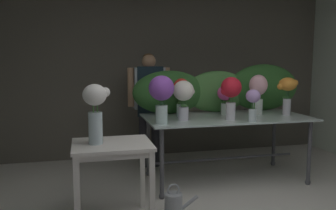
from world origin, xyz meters
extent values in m
plane|color=beige|center=(0.00, 1.68, 0.00)|extent=(7.40, 7.40, 0.00)
cube|color=#5B564C|center=(0.00, 3.36, 1.49)|extent=(5.50, 0.12, 2.98)
cube|color=silver|center=(0.41, 1.87, 0.83)|extent=(2.09, 1.03, 0.02)
cylinder|color=#4C4C51|center=(-0.53, 1.45, 0.41)|extent=(0.05, 0.05, 0.82)
sphere|color=#4C4C51|center=(-0.53, 1.45, 0.03)|extent=(0.07, 0.07, 0.07)
cylinder|color=#4C4C51|center=(1.36, 1.45, 0.41)|extent=(0.05, 0.05, 0.82)
sphere|color=#4C4C51|center=(1.36, 1.45, 0.03)|extent=(0.07, 0.07, 0.07)
cylinder|color=#4C4C51|center=(-0.53, 2.28, 0.41)|extent=(0.05, 0.05, 0.82)
sphere|color=#4C4C51|center=(-0.53, 2.28, 0.03)|extent=(0.07, 0.07, 0.07)
cylinder|color=#4C4C51|center=(1.36, 2.28, 0.41)|extent=(0.05, 0.05, 0.82)
sphere|color=#4C4C51|center=(1.36, 2.28, 0.03)|extent=(0.07, 0.07, 0.07)
cylinder|color=#4C4C51|center=(0.41, 1.87, 0.29)|extent=(1.89, 0.03, 0.03)
cube|color=silver|center=(-1.12, 1.02, 0.77)|extent=(0.74, 0.61, 0.03)
cube|color=silver|center=(-1.12, 1.02, 0.72)|extent=(0.68, 0.55, 0.06)
cube|color=silver|center=(-1.45, 0.75, 0.38)|extent=(0.05, 0.05, 0.75)
cube|color=silver|center=(-0.78, 0.75, 0.38)|extent=(0.05, 0.05, 0.75)
cube|color=silver|center=(-1.45, 1.28, 0.38)|extent=(0.05, 0.05, 0.75)
cube|color=silver|center=(-0.78, 1.28, 0.38)|extent=(0.05, 0.05, 0.75)
cylinder|color=#232328|center=(-0.54, 2.67, 0.43)|extent=(0.12, 0.12, 0.87)
cylinder|color=#232328|center=(-0.35, 2.67, 0.43)|extent=(0.12, 0.12, 0.87)
cube|color=#B2BCC6|center=(-0.44, 2.67, 1.16)|extent=(0.44, 0.22, 0.58)
cube|color=#192833|center=(-0.44, 2.56, 1.12)|extent=(0.37, 0.02, 0.70)
cylinder|color=tan|center=(-0.71, 2.67, 1.18)|extent=(0.09, 0.09, 0.55)
cylinder|color=tan|center=(-0.18, 2.67, 1.18)|extent=(0.09, 0.09, 0.55)
sphere|color=tan|center=(-0.44, 2.67, 1.54)|extent=(0.20, 0.20, 0.20)
ellipsoid|color=brown|center=(-0.44, 2.69, 1.61)|extent=(0.15, 0.15, 0.09)
ellipsoid|color=#2D6028|center=(-0.24, 2.26, 1.13)|extent=(0.99, 0.31, 0.58)
ellipsoid|color=#477F3D|center=(0.44, 2.26, 1.13)|extent=(0.93, 0.21, 0.57)
ellipsoid|color=#2D6028|center=(1.14, 2.26, 1.17)|extent=(1.07, 0.31, 0.66)
cylinder|color=silver|center=(0.87, 1.91, 0.95)|extent=(0.13, 0.13, 0.21)
cylinder|color=#9EBCB2|center=(0.87, 1.91, 0.89)|extent=(0.12, 0.12, 0.09)
cylinder|color=#387033|center=(0.90, 1.91, 1.00)|extent=(0.01, 0.01, 0.30)
cylinder|color=#387033|center=(0.86, 1.93, 1.00)|extent=(0.01, 0.01, 0.30)
cylinder|color=#387033|center=(0.86, 1.89, 1.00)|extent=(0.01, 0.01, 0.30)
ellipsoid|color=#EFB2BC|center=(0.87, 1.91, 1.24)|extent=(0.24, 0.24, 0.27)
sphere|color=#EFB2BC|center=(0.81, 1.89, 1.28)|extent=(0.09, 0.09, 0.09)
cylinder|color=silver|center=(-0.15, 2.02, 0.92)|extent=(0.12, 0.12, 0.16)
cylinder|color=#9EBCB2|center=(-0.15, 2.02, 0.88)|extent=(0.11, 0.11, 0.07)
cylinder|color=#477F3D|center=(-0.12, 2.01, 0.98)|extent=(0.01, 0.01, 0.26)
cylinder|color=#477F3D|center=(-0.14, 2.04, 0.98)|extent=(0.01, 0.01, 0.26)
cylinder|color=#477F3D|center=(-0.18, 2.02, 0.98)|extent=(0.01, 0.01, 0.26)
cylinder|color=#477F3D|center=(-0.15, 2.00, 0.98)|extent=(0.01, 0.01, 0.26)
ellipsoid|color=red|center=(-0.15, 2.02, 1.19)|extent=(0.22, 0.22, 0.27)
sphere|color=red|center=(-0.21, 2.04, 1.20)|extent=(0.09, 0.09, 0.09)
ellipsoid|color=#387033|center=(-0.16, 2.00, 1.02)|extent=(0.10, 0.05, 0.03)
cylinder|color=silver|center=(0.45, 2.01, 0.92)|extent=(0.10, 0.10, 0.15)
cylinder|color=#9EBCB2|center=(0.45, 2.01, 0.88)|extent=(0.10, 0.10, 0.06)
cylinder|color=#387033|center=(0.48, 2.01, 0.96)|extent=(0.01, 0.01, 0.22)
cylinder|color=#387033|center=(0.45, 2.03, 0.96)|extent=(0.01, 0.01, 0.22)
cylinder|color=#387033|center=(0.44, 2.01, 0.96)|extent=(0.01, 0.01, 0.22)
cylinder|color=#387033|center=(0.45, 1.99, 0.96)|extent=(0.01, 0.01, 0.22)
ellipsoid|color=#E54C9E|center=(0.45, 2.01, 1.13)|extent=(0.21, 0.21, 0.20)
sphere|color=#E54C9E|center=(0.54, 1.99, 1.15)|extent=(0.08, 0.08, 0.08)
ellipsoid|color=#2D6028|center=(0.44, 2.04, 1.02)|extent=(0.05, 0.10, 0.03)
cylinder|color=silver|center=(0.56, 1.44, 0.92)|extent=(0.09, 0.09, 0.15)
cylinder|color=#9EBCB2|center=(0.56, 1.44, 0.88)|extent=(0.08, 0.08, 0.06)
cylinder|color=#2D6028|center=(0.58, 1.44, 0.98)|extent=(0.01, 0.01, 0.25)
cylinder|color=#2D6028|center=(0.56, 1.45, 0.98)|extent=(0.01, 0.01, 0.25)
cylinder|color=#2D6028|center=(0.54, 1.44, 0.98)|extent=(0.01, 0.01, 0.25)
cylinder|color=#2D6028|center=(0.56, 1.42, 0.98)|extent=(0.01, 0.01, 0.25)
ellipsoid|color=#B28ED1|center=(0.56, 1.44, 1.15)|extent=(0.17, 0.17, 0.16)
sphere|color=#B28ED1|center=(0.51, 1.44, 1.12)|extent=(0.06, 0.06, 0.06)
sphere|color=#B28ED1|center=(0.62, 1.46, 1.14)|extent=(0.07, 0.07, 0.07)
cylinder|color=silver|center=(0.36, 1.62, 0.95)|extent=(0.11, 0.11, 0.21)
cylinder|color=#9EBCB2|center=(0.36, 1.62, 0.89)|extent=(0.11, 0.11, 0.09)
cylinder|color=#387033|center=(0.38, 1.62, 1.01)|extent=(0.01, 0.01, 0.31)
cylinder|color=#387033|center=(0.35, 1.64, 1.01)|extent=(0.01, 0.01, 0.31)
cylinder|color=#387033|center=(0.35, 1.59, 1.01)|extent=(0.01, 0.01, 0.31)
ellipsoid|color=red|center=(0.36, 1.62, 1.24)|extent=(0.25, 0.25, 0.25)
sphere|color=red|center=(0.28, 1.61, 1.19)|extent=(0.09, 0.09, 0.09)
sphere|color=red|center=(0.43, 1.62, 1.26)|extent=(0.06, 0.06, 0.06)
cylinder|color=silver|center=(-0.21, 1.72, 0.93)|extent=(0.13, 0.13, 0.16)
cylinder|color=#9EBCB2|center=(-0.21, 1.72, 0.88)|extent=(0.12, 0.12, 0.07)
cylinder|color=#387033|center=(-0.18, 1.72, 0.99)|extent=(0.01, 0.01, 0.28)
cylinder|color=#387033|center=(-0.21, 1.74, 0.99)|extent=(0.01, 0.01, 0.28)
cylinder|color=#387033|center=(-0.23, 1.72, 0.99)|extent=(0.01, 0.01, 0.28)
cylinder|color=#387033|center=(-0.21, 1.70, 0.99)|extent=(0.01, 0.01, 0.28)
ellipsoid|color=white|center=(-0.21, 1.72, 1.20)|extent=(0.25, 0.25, 0.24)
sphere|color=white|center=(-0.27, 1.74, 1.19)|extent=(0.07, 0.07, 0.07)
sphere|color=white|center=(-0.11, 1.71, 1.19)|extent=(0.08, 0.08, 0.08)
ellipsoid|color=#477F3D|center=(-0.21, 1.68, 1.03)|extent=(0.10, 0.10, 0.03)
cylinder|color=silver|center=(1.23, 1.79, 0.95)|extent=(0.10, 0.10, 0.21)
cylinder|color=#9EBCB2|center=(1.23, 1.79, 0.89)|extent=(0.09, 0.09, 0.09)
cylinder|color=#28562D|center=(1.26, 1.79, 1.03)|extent=(0.01, 0.01, 0.34)
cylinder|color=#28562D|center=(1.23, 1.81, 1.03)|extent=(0.01, 0.01, 0.34)
cylinder|color=#28562D|center=(1.21, 1.79, 1.03)|extent=(0.01, 0.01, 0.34)
cylinder|color=#28562D|center=(1.22, 1.77, 1.03)|extent=(0.01, 0.01, 0.34)
ellipsoid|color=orange|center=(1.23, 1.79, 1.25)|extent=(0.23, 0.23, 0.18)
sphere|color=orange|center=(1.13, 1.79, 1.22)|extent=(0.09, 0.09, 0.09)
sphere|color=orange|center=(1.33, 1.78, 1.27)|extent=(0.09, 0.09, 0.09)
ellipsoid|color=#2D6028|center=(1.21, 1.79, 1.08)|extent=(0.10, 0.05, 0.03)
cylinder|color=silver|center=(-0.51, 1.55, 0.95)|extent=(0.14, 0.14, 0.21)
cylinder|color=#9EBCB2|center=(-0.51, 1.55, 0.89)|extent=(0.13, 0.13, 0.09)
cylinder|color=#28562D|center=(-0.48, 1.56, 1.01)|extent=(0.01, 0.01, 0.31)
cylinder|color=#28562D|center=(-0.52, 1.57, 1.01)|extent=(0.01, 0.01, 0.31)
cylinder|color=#28562D|center=(-0.53, 1.52, 1.01)|extent=(0.01, 0.01, 0.31)
ellipsoid|color=purple|center=(-0.51, 1.55, 1.25)|extent=(0.29, 0.29, 0.28)
sphere|color=purple|center=(-0.60, 1.56, 1.21)|extent=(0.08, 0.08, 0.08)
sphere|color=purple|center=(-0.42, 1.58, 1.24)|extent=(0.07, 0.07, 0.07)
ellipsoid|color=#28562D|center=(-0.51, 1.55, 1.08)|extent=(0.07, 0.11, 0.03)
cylinder|color=silver|center=(-1.26, 1.02, 0.94)|extent=(0.13, 0.13, 0.30)
cylinder|color=#9EBCB2|center=(-1.26, 1.02, 0.85)|extent=(0.12, 0.12, 0.13)
cylinder|color=#477F3D|center=(-1.24, 1.02, 0.99)|extent=(0.01, 0.01, 0.39)
cylinder|color=#477F3D|center=(-1.28, 1.03, 0.99)|extent=(0.01, 0.01, 0.39)
cylinder|color=#477F3D|center=(-1.28, 1.00, 0.99)|extent=(0.01, 0.01, 0.39)
ellipsoid|color=white|center=(-1.26, 1.02, 1.25)|extent=(0.22, 0.22, 0.20)
sphere|color=white|center=(-1.17, 1.04, 1.27)|extent=(0.09, 0.09, 0.09)
cylinder|color=#999EA3|center=(-0.52, 0.98, 0.12)|extent=(0.18, 0.18, 0.24)
cylinder|color=#999EA3|center=(-0.35, 0.98, 0.13)|extent=(0.18, 0.04, 0.14)
torus|color=#999EA3|center=(-0.52, 0.98, 0.28)|extent=(0.13, 0.02, 0.13)
camera|label=1|loc=(-1.37, -2.25, 1.57)|focal=37.34mm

